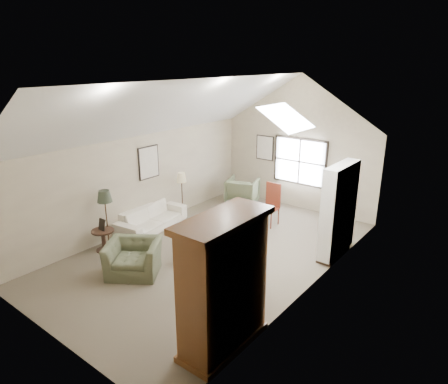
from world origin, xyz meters
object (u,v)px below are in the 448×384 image
Objects in this scene: armchair_near at (134,258)px; side_table at (104,240)px; side_chair at (269,205)px; armoire at (223,284)px; coffee_table at (208,251)px; sofa at (152,218)px; armchair_far at (243,191)px.

side_table is (-1.39, 0.25, -0.09)m from armchair_near.
side_chair is at bearing 58.87° from side_table.
armoire is 3.06m from armchair_near.
armchair_near reaches higher than side_table.
armchair_near reaches higher than coffee_table.
sofa reaches higher than side_table.
armoire reaches higher than armchair_near.
sofa is 3.99× the size of side_table.
sofa is at bearing 94.05° from armchair_near.
side_table is 4.40m from side_chair.
coffee_table is (0.93, 1.34, -0.09)m from armchair_near.
armoire is 2.89m from coffee_table.
armoire reaches higher than side_chair.
armchair_near is at bearing -9.98° from side_table.
side_chair is at bearing -55.08° from sofa.
armchair_far is 1.78m from side_chair.
armchair_near is 1.63m from coffee_table.
armchair_near is at bearing -124.68° from coffee_table.
coffee_table is at bearing -89.44° from side_chair.
side_chair reaches higher than coffee_table.
side_chair reaches higher than armchair_far.
armoire is 2.02× the size of armchair_near.
armoire is at bearing -46.36° from armchair_near.
side_table reaches higher than coffee_table.
sofa is at bearing 93.06° from side_table.
armchair_near is 4.94m from armchair_far.
side_table is at bearing 135.37° from armchair_near.
armchair_far is (-3.55, 5.50, -0.67)m from armoire.
armchair_far is at bearing 80.96° from side_table.
side_chair is (-0.05, 2.66, 0.32)m from coffee_table.
armoire reaches higher than sofa.
side_chair is at bearing 91.18° from coffee_table.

